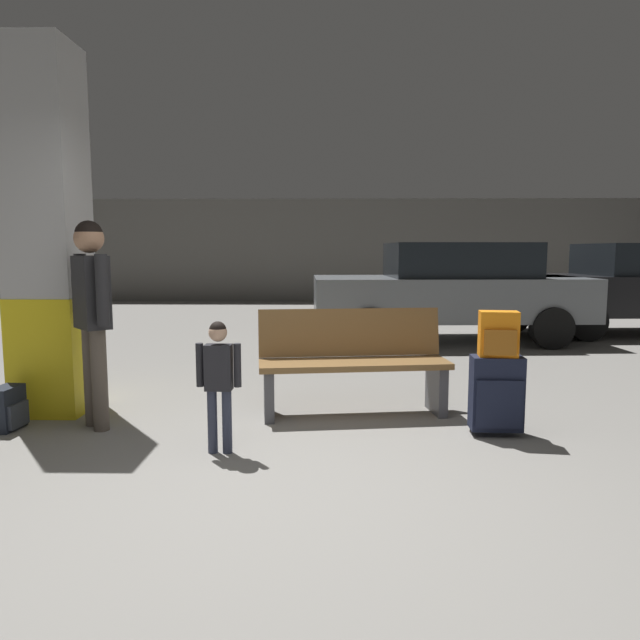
% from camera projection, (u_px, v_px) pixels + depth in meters
% --- Properties ---
extents(ground_plane, '(18.00, 18.00, 0.10)m').
position_uv_depth(ground_plane, '(303.00, 365.00, 7.35)').
color(ground_plane, gray).
extents(garage_back_wall, '(18.00, 0.12, 2.80)m').
position_uv_depth(garage_back_wall, '(318.00, 250.00, 15.98)').
color(garage_back_wall, slate).
rests_on(garage_back_wall, ground_plane).
extents(structural_pillar, '(0.57, 0.57, 3.09)m').
position_uv_depth(structural_pillar, '(48.00, 234.00, 4.90)').
color(structural_pillar, yellow).
rests_on(structural_pillar, ground_plane).
extents(bench, '(1.65, 0.72, 0.89)m').
position_uv_depth(bench, '(353.00, 362.00, 4.98)').
color(bench, brown).
rests_on(bench, ground_plane).
extents(suitcase, '(0.39, 0.25, 0.60)m').
position_uv_depth(suitcase, '(496.00, 394.00, 4.38)').
color(suitcase, '#191E33').
rests_on(suitcase, ground_plane).
extents(backpack_bright, '(0.30, 0.22, 0.34)m').
position_uv_depth(backpack_bright, '(499.00, 335.00, 4.33)').
color(backpack_bright, orange).
rests_on(backpack_bright, suitcase).
extents(child, '(0.31, 0.19, 0.92)m').
position_uv_depth(child, '(219.00, 373.00, 3.96)').
color(child, '#33384C').
rests_on(child, ground_plane).
extents(adult, '(0.40, 0.44, 1.62)m').
position_uv_depth(adult, '(92.00, 302.00, 4.48)').
color(adult, brown).
rests_on(adult, ground_plane).
extents(backpack_dark_floor, '(0.21, 0.29, 0.34)m').
position_uv_depth(backpack_dark_floor, '(8.00, 409.00, 4.53)').
color(backpack_dark_floor, '#1E232D').
rests_on(backpack_dark_floor, ground_plane).
extents(parked_car_near, '(4.18, 1.96, 1.51)m').
position_uv_depth(parked_car_near, '(450.00, 289.00, 8.95)').
color(parked_car_near, slate).
rests_on(parked_car_near, ground_plane).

